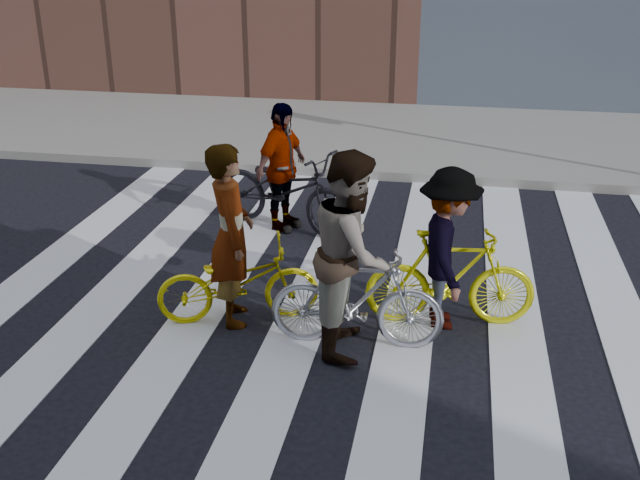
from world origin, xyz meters
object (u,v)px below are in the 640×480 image
(bike_yellow_left, at_px, (238,282))
(rider_rear, at_px, (281,168))
(bike_silver_mid, at_px, (357,299))
(bike_dark_rear, at_px, (286,190))
(rider_mid, at_px, (352,253))
(rider_left, at_px, (231,235))
(bike_yellow_right, at_px, (451,278))
(rider_right, at_px, (448,249))

(bike_yellow_left, xyz_separation_m, rider_rear, (-0.14, 2.57, 0.43))
(bike_silver_mid, bearing_deg, bike_dark_rear, 22.61)
(bike_dark_rear, relative_size, rider_rear, 1.23)
(rider_mid, bearing_deg, bike_dark_rear, 21.79)
(rider_left, bearing_deg, rider_rear, -16.60)
(bike_yellow_left, bearing_deg, bike_yellow_right, -100.20)
(bike_yellow_left, distance_m, bike_silver_mid, 1.31)
(bike_dark_rear, distance_m, rider_right, 3.15)
(rider_mid, bearing_deg, bike_silver_mid, -92.85)
(bike_dark_rear, xyz_separation_m, rider_rear, (-0.05, 0.00, 0.30))
(bike_yellow_left, relative_size, bike_yellow_right, 0.97)
(rider_left, xyz_separation_m, rider_right, (2.14, 0.32, -0.11))
(bike_yellow_left, height_order, rider_left, rider_left)
(bike_yellow_right, relative_size, rider_left, 0.91)
(bike_yellow_left, distance_m, rider_mid, 1.37)
(bike_yellow_right, bearing_deg, bike_dark_rear, 37.40)
(bike_silver_mid, relative_size, rider_right, 1.01)
(bike_dark_rear, bearing_deg, bike_silver_mid, -132.42)
(bike_yellow_left, distance_m, rider_rear, 2.61)
(bike_silver_mid, distance_m, bike_dark_rear, 3.17)
(bike_yellow_right, relative_size, rider_right, 1.03)
(bike_yellow_left, bearing_deg, bike_dark_rear, -16.60)
(bike_dark_rear, bearing_deg, rider_rear, 112.11)
(bike_yellow_right, height_order, rider_rear, rider_rear)
(rider_right, bearing_deg, bike_yellow_right, -97.40)
(bike_yellow_left, bearing_deg, rider_left, 71.40)
(bike_silver_mid, bearing_deg, rider_left, 74.75)
(bike_silver_mid, xyz_separation_m, rider_right, (0.82, 0.61, 0.33))
(rider_right, bearing_deg, bike_dark_rear, 36.75)
(bike_yellow_right, relative_size, bike_dark_rear, 0.81)
(bike_yellow_right, xyz_separation_m, bike_dark_rear, (-2.23, 2.25, 0.04))
(rider_left, bearing_deg, bike_silver_mid, -121.00)
(rider_mid, height_order, rider_rear, rider_mid)
(bike_yellow_left, xyz_separation_m, bike_dark_rear, (-0.09, 2.57, 0.12))
(bike_yellow_left, bearing_deg, rider_right, -100.00)
(bike_silver_mid, bearing_deg, bike_yellow_right, -58.06)
(bike_silver_mid, distance_m, rider_mid, 0.49)
(rider_mid, bearing_deg, rider_left, 74.28)
(rider_left, bearing_deg, bike_yellow_right, -100.38)
(bike_silver_mid, height_order, rider_left, rider_left)
(bike_yellow_left, xyz_separation_m, bike_yellow_right, (2.14, 0.32, 0.08))
(bike_yellow_right, distance_m, rider_left, 2.26)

